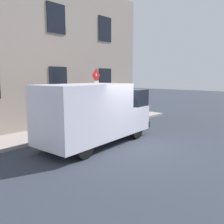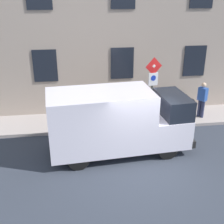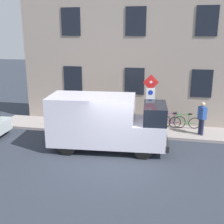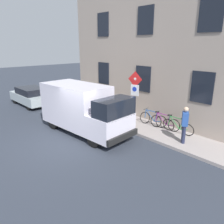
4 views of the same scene
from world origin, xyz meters
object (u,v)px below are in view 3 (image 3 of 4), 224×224
at_px(bicycle_green, 185,122).
at_px(pedestrian, 202,117).
at_px(sign_post_stacked, 150,96).
at_px(delivery_van, 105,121).
at_px(bicycle_purple, 170,121).
at_px(bicycle_blue, 155,120).
at_px(litter_bin, 118,123).

distance_m(bicycle_green, pedestrian, 1.24).
height_order(sign_post_stacked, delivery_van, sign_post_stacked).
xyz_separation_m(sign_post_stacked, bicycle_purple, (1.31, -1.03, -1.64)).
distance_m(delivery_van, bicycle_blue, 3.94).
bearing_deg(pedestrian, sign_post_stacked, -22.32).
distance_m(bicycle_blue, litter_bin, 2.21).
distance_m(bicycle_green, litter_bin, 3.65).
bearing_deg(bicycle_green, delivery_van, 35.95).
relative_size(delivery_van, bicycle_blue, 3.19).
bearing_deg(sign_post_stacked, bicycle_green, -54.27).
bearing_deg(litter_bin, sign_post_stacked, -94.78).
relative_size(delivery_van, bicycle_green, 3.19).
height_order(sign_post_stacked, litter_bin, sign_post_stacked).
bearing_deg(bicycle_green, bicycle_blue, -5.27).
distance_m(bicycle_purple, bicycle_blue, 0.79).
height_order(delivery_van, bicycle_purple, delivery_van).
bearing_deg(pedestrian, bicycle_blue, -52.04).
height_order(bicycle_green, litter_bin, litter_bin).
bearing_deg(bicycle_blue, bicycle_purple, 173.49).
distance_m(sign_post_stacked, pedestrian, 2.87).
bearing_deg(bicycle_purple, litter_bin, 16.08).
bearing_deg(bicycle_green, bicycle_purple, -5.26).
bearing_deg(bicycle_blue, sign_post_stacked, 73.45).
relative_size(delivery_van, bicycle_purple, 3.20).
bearing_deg(bicycle_purple, bicycle_blue, -7.72).
distance_m(sign_post_stacked, bicycle_green, 2.78).
relative_size(bicycle_purple, litter_bin, 1.90).
xyz_separation_m(bicycle_blue, pedestrian, (-0.79, -2.37, 0.56)).
relative_size(pedestrian, litter_bin, 1.91).
bearing_deg(sign_post_stacked, litter_bin, 85.22).
distance_m(bicycle_purple, litter_bin, 2.91).
height_order(delivery_van, bicycle_green, delivery_van).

